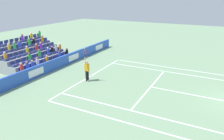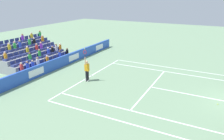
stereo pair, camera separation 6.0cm
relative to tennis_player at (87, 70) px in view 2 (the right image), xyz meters
name	(u,v)px [view 2 (the right image)]	position (x,y,z in m)	size (l,w,h in m)	color
line_baseline	(91,75)	(-1.25, -0.39, -0.99)	(10.97, 0.10, 0.01)	white
line_service	(151,87)	(-1.25, 5.10, -0.99)	(8.23, 0.10, 0.01)	white
line_centre_service	(194,95)	(-1.25, 8.30, -0.99)	(0.10, 6.40, 0.01)	white
line_singles_sideline_left	(137,112)	(2.87, 5.55, -0.99)	(0.10, 11.89, 0.01)	white
line_singles_sideline_right	(169,72)	(-5.36, 5.55, -0.99)	(0.10, 11.89, 0.01)	white
line_doubles_sideline_left	(128,123)	(4.24, 5.55, -0.99)	(0.10, 11.89, 0.01)	white
line_doubles_sideline_right	(172,68)	(-6.73, 5.55, -0.99)	(0.10, 11.89, 0.01)	white
line_centre_mark	(92,76)	(-1.25, -0.29, -0.99)	(0.10, 0.20, 0.01)	white
sponsor_barrier	(56,64)	(-1.25, -4.37, -0.46)	(21.32, 0.22, 1.06)	blue
tennis_player	(87,70)	(0.00, 0.00, 0.00)	(0.53, 0.37, 2.85)	black
stadium_stand	(30,56)	(-1.25, -7.92, -0.16)	(6.82, 4.75, 2.95)	gray
loose_tennis_ball	(218,104)	(-0.49, 9.91, -0.96)	(0.07, 0.07, 0.07)	#D1E533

